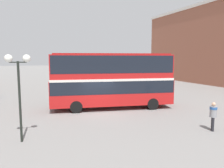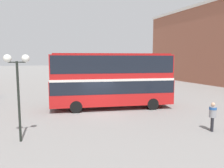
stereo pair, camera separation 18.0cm
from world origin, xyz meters
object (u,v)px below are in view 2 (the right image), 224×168
Objects in this scene: parked_car_kerb_near at (107,82)px; street_lamp_twin_globe at (17,72)px; pedestrian_foreground at (213,114)px; double_decker_bus at (112,77)px.

street_lamp_twin_globe is at bearing -132.50° from parked_car_kerb_near.
pedestrian_foreground reaches higher than parked_car_kerb_near.
double_decker_bus is at bearing 36.07° from street_lamp_twin_globe.
street_lamp_twin_globe is (-7.30, -5.32, 0.93)m from double_decker_bus.
street_lamp_twin_globe is (-11.82, -18.80, 2.88)m from parked_car_kerb_near.
double_decker_bus is 6.10× the size of pedestrian_foreground.
parked_car_kerb_near is at bearing 83.26° from double_decker_bus.
parked_car_kerb_near is 1.08× the size of street_lamp_twin_globe.
street_lamp_twin_globe reaches higher than pedestrian_foreground.
double_decker_bus is 2.34× the size of street_lamp_twin_globe.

